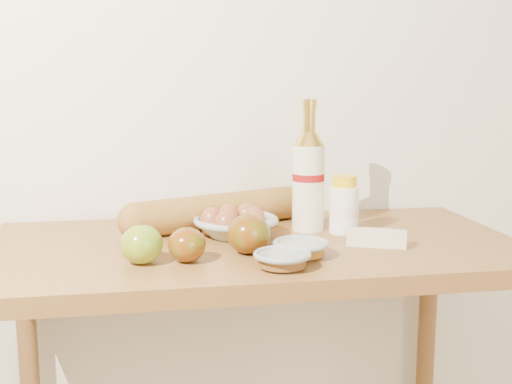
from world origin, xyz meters
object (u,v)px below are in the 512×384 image
at_px(bourbon_bottle, 308,178).
at_px(egg_bowl, 235,224).
at_px(cream_bottle, 344,206).
at_px(baguette, 217,211).
at_px(table, 254,294).

relative_size(bourbon_bottle, egg_bowl, 1.21).
height_order(bourbon_bottle, egg_bowl, bourbon_bottle).
bearing_deg(bourbon_bottle, cream_bottle, -20.69).
height_order(bourbon_bottle, baguette, bourbon_bottle).
distance_m(bourbon_bottle, cream_bottle, 0.11).
relative_size(bourbon_bottle, baguette, 0.63).
bearing_deg(bourbon_bottle, table, -141.10).
height_order(table, bourbon_bottle, bourbon_bottle).
relative_size(table, baguette, 2.38).
bearing_deg(cream_bottle, table, -164.42).
xyz_separation_m(egg_bowl, baguette, (-0.03, 0.09, 0.01)).
height_order(table, baguette, baguette).
bearing_deg(table, baguette, 112.93).
xyz_separation_m(table, cream_bottle, (0.23, 0.05, 0.19)).
bearing_deg(baguette, egg_bowl, -92.65).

